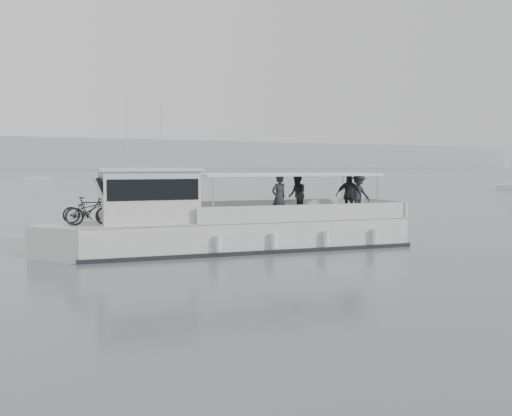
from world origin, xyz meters
TOP-DOWN VIEW (x-y plane):
  - ground at (0.00, 0.00)m, footprint 1400.00×1400.00m
  - tour_boat at (0.18, 3.65)m, footprint 14.77×5.90m

SIDE VIEW (x-z plane):
  - ground at x=0.00m, z-range 0.00..0.00m
  - tour_boat at x=0.18m, z-range -2.07..4.09m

